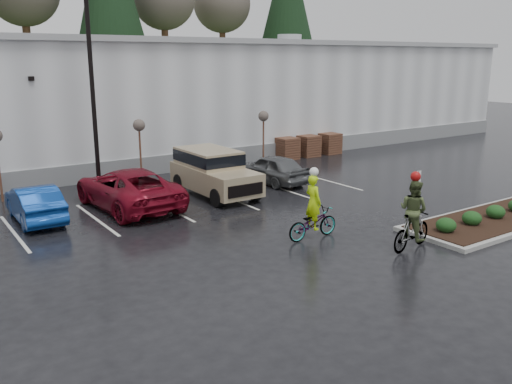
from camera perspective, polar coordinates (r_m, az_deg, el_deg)
ground at (r=18.05m, az=9.05°, el=-6.09°), size 120.00×120.00×0.00m
warehouse at (r=36.26m, az=-15.59°, el=9.55°), size 60.50×15.50×7.20m
wooded_ridge at (r=58.50m, az=-23.10°, el=9.82°), size 80.00×25.00×6.00m
lamppost at (r=25.44m, az=-16.99°, el=12.37°), size 0.50×1.00×9.22m
sapling_mid at (r=27.44m, az=-12.20°, el=6.53°), size 0.60×0.60×3.20m
sapling_east at (r=31.04m, az=0.79°, el=7.68°), size 0.60×0.60×3.20m
pallet_stack_a at (r=33.60m, az=3.29°, el=4.61°), size 1.20×1.20×1.35m
pallet_stack_b at (r=34.65m, az=5.52°, el=4.85°), size 1.20×1.20×1.35m
pallet_stack_c at (r=35.82m, az=7.75°, el=5.09°), size 1.20×1.20×1.35m
curb_island at (r=22.71m, az=23.83°, el=-2.74°), size 8.00×3.00×0.15m
mulch_bed at (r=22.68m, az=23.85°, el=-2.51°), size 7.60×2.60×0.04m
shrub_a at (r=20.20m, az=19.37°, el=-3.31°), size 0.70×0.70×0.52m
shrub_b at (r=21.39m, az=21.77°, el=-2.58°), size 0.70×0.70×0.52m
shrub_c at (r=22.62m, az=23.91°, el=-1.92°), size 0.70×0.70×0.52m
fire_lane_sign at (r=20.48m, az=16.58°, el=0.02°), size 0.30×0.05×2.20m
car_blue at (r=22.49m, az=-22.27°, el=-1.08°), size 1.51×4.26×1.40m
car_red at (r=23.21m, az=-13.34°, el=0.40°), size 3.10×6.17×1.68m
suv_tan at (r=24.66m, az=-4.33°, el=1.99°), size 2.20×5.10×2.06m
car_grey at (r=27.12m, az=1.65°, el=2.47°), size 2.14×4.43×1.46m
cyclist_hivis at (r=18.86m, az=6.00°, el=-2.63°), size 2.09×0.75×2.53m
cyclist_olive at (r=18.39m, az=16.14°, el=-3.03°), size 2.08×1.04×2.61m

